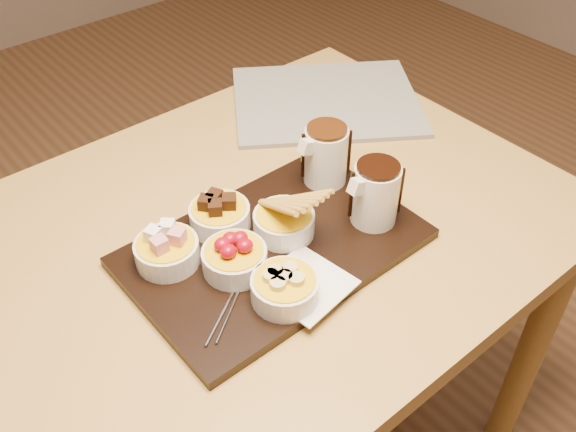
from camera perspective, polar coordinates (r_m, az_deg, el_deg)
dining_table at (r=1.13m, az=-5.27°, el=-5.83°), size 1.20×0.80×0.75m
serving_board at (r=1.04m, az=-1.28°, el=-2.82°), size 0.46×0.30×0.02m
napkin at (r=0.97m, az=1.55°, el=-6.08°), size 0.14×0.14×0.00m
bowl_marshmallows at (r=1.01m, az=-10.69°, el=-3.18°), size 0.10×0.10×0.04m
bowl_cake at (r=1.05m, az=-6.08°, el=-0.07°), size 0.10×0.10×0.04m
bowl_strawberries at (r=0.98m, az=-4.76°, el=-3.89°), size 0.10×0.10×0.04m
bowl_biscotti at (r=1.04m, az=-0.36°, el=-0.67°), size 0.10×0.10×0.04m
bowl_bananas at (r=0.94m, az=-0.29°, el=-6.52°), size 0.10×0.10×0.04m
pitcher_dark_chocolate at (r=1.05m, az=7.78°, el=1.91°), size 0.08×0.08×0.10m
pitcher_milk_chocolate at (r=1.12m, az=3.38°, el=5.36°), size 0.08×0.08×0.10m
fondue_skewers at (r=0.97m, az=-4.31°, el=-5.60°), size 0.16×0.24×0.01m
newspaper at (r=1.40m, az=3.42°, el=10.17°), size 0.50×0.48×0.01m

